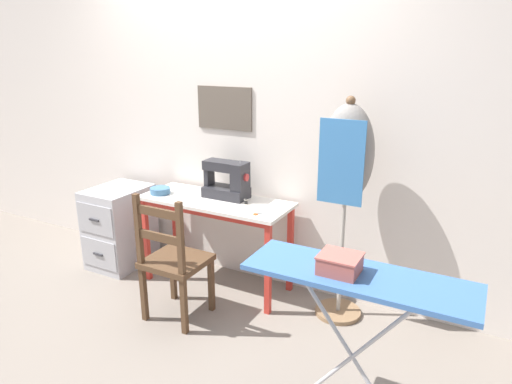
# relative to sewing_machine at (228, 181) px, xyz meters

# --- Properties ---
(ground_plane) EXTENTS (14.00, 14.00, 0.00)m
(ground_plane) POSITION_rel_sewing_machine_xyz_m (-0.06, -0.31, -0.85)
(ground_plane) COLOR gray
(wall_back) EXTENTS (10.00, 0.07, 2.55)m
(wall_back) POSITION_rel_sewing_machine_xyz_m (-0.07, 0.21, 0.43)
(wall_back) COLOR silver
(wall_back) RESTS_ON ground_plane
(sewing_table) EXTENTS (1.17, 0.46, 0.71)m
(sewing_table) POSITION_rel_sewing_machine_xyz_m (-0.06, -0.10, -0.23)
(sewing_table) COLOR silver
(sewing_table) RESTS_ON ground_plane
(sewing_machine) EXTENTS (0.36, 0.18, 0.31)m
(sewing_machine) POSITION_rel_sewing_machine_xyz_m (0.00, 0.00, 0.00)
(sewing_machine) COLOR #28282D
(sewing_machine) RESTS_ON sewing_table
(fabric_bowl) EXTENTS (0.16, 0.16, 0.05)m
(fabric_bowl) POSITION_rel_sewing_machine_xyz_m (-0.53, -0.16, -0.11)
(fabric_bowl) COLOR teal
(fabric_bowl) RESTS_ON sewing_table
(scissors) EXTENTS (0.11, 0.14, 0.01)m
(scissors) POSITION_rel_sewing_machine_xyz_m (0.38, -0.20, -0.13)
(scissors) COLOR silver
(scissors) RESTS_ON sewing_table
(thread_spool_near_machine) EXTENTS (0.03, 0.03, 0.04)m
(thread_spool_near_machine) POSITION_rel_sewing_machine_xyz_m (0.19, -0.07, -0.12)
(thread_spool_near_machine) COLOR black
(thread_spool_near_machine) RESTS_ON sewing_table
(wooden_chair) EXTENTS (0.40, 0.38, 0.92)m
(wooden_chair) POSITION_rel_sewing_machine_xyz_m (-0.06, -0.62, -0.42)
(wooden_chair) COLOR #513823
(wooden_chair) RESTS_ON ground_plane
(filing_cabinet) EXTENTS (0.41, 0.54, 0.68)m
(filing_cabinet) POSITION_rel_sewing_machine_xyz_m (-1.00, -0.16, -0.50)
(filing_cabinet) COLOR #B7B7BC
(filing_cabinet) RESTS_ON ground_plane
(dress_form) EXTENTS (0.34, 0.32, 1.53)m
(dress_form) POSITION_rel_sewing_machine_xyz_m (0.92, -0.05, 0.25)
(dress_form) COLOR #846647
(dress_form) RESTS_ON ground_plane
(ironing_board) EXTENTS (1.02, 0.33, 0.85)m
(ironing_board) POSITION_rel_sewing_machine_xyz_m (1.29, -1.01, -0.05)
(ironing_board) COLOR #3D6BAD
(ironing_board) RESTS_ON ground_plane
(storage_box) EXTENTS (0.18, 0.16, 0.09)m
(storage_box) POSITION_rel_sewing_machine_xyz_m (1.21, -1.03, 0.04)
(storage_box) COLOR #AD564C
(storage_box) RESTS_ON ironing_board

